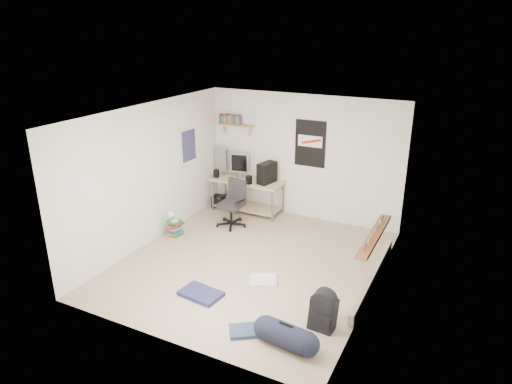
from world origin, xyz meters
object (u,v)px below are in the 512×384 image
at_px(office_chair, 231,202).
at_px(book_stack, 175,228).
at_px(duffel_bag, 286,336).
at_px(desk, 248,195).
at_px(backpack, 323,314).

distance_m(office_chair, book_stack, 1.18).
xyz_separation_m(office_chair, duffel_bag, (2.38, -2.82, -0.35)).
xyz_separation_m(desk, backpack, (2.71, -3.04, -0.16)).
bearing_deg(backpack, desk, 135.51).
height_order(backpack, duffel_bag, duffel_bag).
distance_m(office_chair, duffel_bag, 3.71).
distance_m(desk, office_chair, 0.80).
height_order(desk, book_stack, desk).
height_order(desk, duffel_bag, desk).
relative_size(office_chair, backpack, 2.07).
bearing_deg(backpack, duffel_bag, -112.59).
height_order(office_chair, book_stack, office_chair).
bearing_deg(desk, book_stack, -102.68).
relative_size(office_chair, book_stack, 2.04).
xyz_separation_m(office_chair, backpack, (2.66, -2.25, -0.29)).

